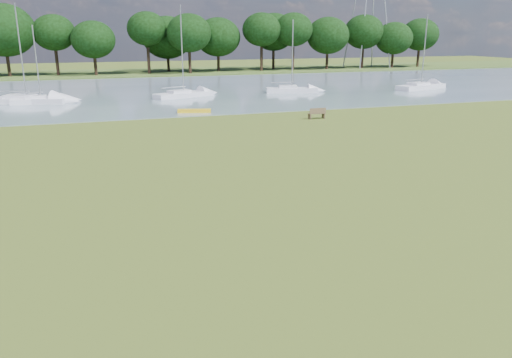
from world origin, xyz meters
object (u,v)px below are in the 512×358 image
object	(u,v)px
riverbank_bench	(317,113)
sailboat_0	(421,85)
sailboat_3	(26,98)
sailboat_5	(291,88)
kayak	(194,111)
sailboat_1	(183,93)
sailboat_4	(40,99)

from	to	relation	value
riverbank_bench	sailboat_0	size ratio (longest dim) A/B	0.17
sailboat_3	sailboat_5	world-z (taller)	sailboat_3
kayak	sailboat_1	distance (m)	11.26
sailboat_0	sailboat_5	distance (m)	16.75
sailboat_5	sailboat_0	bearing A→B (deg)	8.41
kayak	sailboat_3	distance (m)	18.63
kayak	sailboat_4	distance (m)	17.22
sailboat_1	sailboat_5	world-z (taller)	sailboat_1
sailboat_0	sailboat_3	distance (m)	45.38
sailboat_0	kayak	bearing A→B (deg)	-179.42
riverbank_bench	sailboat_5	bearing A→B (deg)	71.80
riverbank_bench	sailboat_3	world-z (taller)	sailboat_3
sailboat_3	sailboat_5	size ratio (longest dim) A/B	1.16
riverbank_bench	sailboat_4	distance (m)	28.09
riverbank_bench	sailboat_5	xyz separation A→B (m)	(5.19, 17.96, 0.09)
sailboat_1	sailboat_4	distance (m)	14.41
sailboat_3	sailboat_4	distance (m)	1.48
sailboat_0	sailboat_4	xyz separation A→B (m)	(-43.97, 1.28, -0.06)
kayak	sailboat_0	xyz separation A→B (m)	(30.70, 9.69, 0.37)
kayak	sailboat_5	xyz separation A→B (m)	(14.07, 11.65, 0.35)
sailboat_5	sailboat_1	bearing A→B (deg)	-162.88
riverbank_bench	sailboat_3	xyz separation A→B (m)	(-23.52, 17.83, 0.07)
sailboat_3	sailboat_4	xyz separation A→B (m)	(1.37, -0.54, -0.03)
kayak	sailboat_4	size ratio (longest dim) A/B	0.39
riverbank_bench	sailboat_5	size ratio (longest dim) A/B	0.18
sailboat_1	sailboat_0	bearing A→B (deg)	-23.53
kayak	sailboat_1	size ratio (longest dim) A/B	0.30
kayak	sailboat_5	bearing A→B (deg)	53.42
riverbank_bench	sailboat_5	distance (m)	18.69
kayak	sailboat_5	distance (m)	18.27
riverbank_bench	kayak	size ratio (longest dim) A/B	0.51
sailboat_1	sailboat_5	bearing A→B (deg)	-18.62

